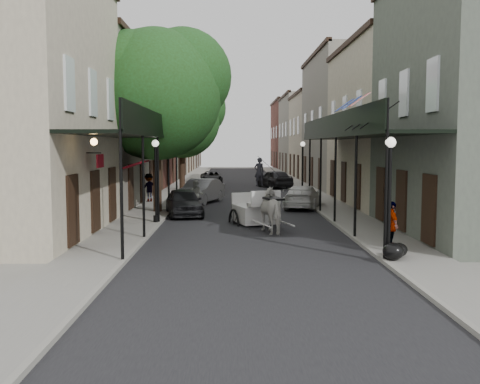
{
  "coord_description": "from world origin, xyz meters",
  "views": [
    {
      "loc": [
        -0.67,
        -18.03,
        3.58
      ],
      "look_at": [
        -0.33,
        4.6,
        1.6
      ],
      "focal_mm": 40.0,
      "sensor_mm": 36.0,
      "label": 1
    }
  ],
  "objects_px": {
    "carriage": "(251,197)",
    "car_right_far": "(274,179)",
    "lamppost_right_near": "(389,196)",
    "tree_far": "(186,116)",
    "car_left_far": "(211,178)",
    "car_right_near": "(303,197)",
    "pedestrian_sidewalk_left": "(149,188)",
    "lamppost_right_far": "(303,168)",
    "pedestrian_sidewalk_right": "(391,226)",
    "tree_near": "(164,89)",
    "car_left_mid": "(201,191)",
    "lamppost_left": "(156,179)",
    "pedestrian_walking": "(196,195)",
    "horse": "(274,210)",
    "car_left_near": "(184,202)"
  },
  "relations": [
    {
      "from": "car_left_near",
      "to": "car_right_near",
      "type": "relative_size",
      "value": 0.92
    },
    {
      "from": "pedestrian_walking",
      "to": "car_left_far",
      "type": "relative_size",
      "value": 0.38
    },
    {
      "from": "pedestrian_sidewalk_right",
      "to": "car_right_near",
      "type": "height_order",
      "value": "pedestrian_sidewalk_right"
    },
    {
      "from": "tree_far",
      "to": "pedestrian_sidewalk_right",
      "type": "xyz_separation_m",
      "value": [
        8.82,
        -24.89,
        -4.9
      ]
    },
    {
      "from": "pedestrian_sidewalk_left",
      "to": "car_right_near",
      "type": "distance_m",
      "value": 9.54
    },
    {
      "from": "tree_near",
      "to": "lamppost_right_near",
      "type": "distance_m",
      "value": 15.39
    },
    {
      "from": "car_left_far",
      "to": "lamppost_left",
      "type": "bearing_deg",
      "value": -97.36
    },
    {
      "from": "car_left_near",
      "to": "car_left_mid",
      "type": "relative_size",
      "value": 0.91
    },
    {
      "from": "lamppost_right_far",
      "to": "car_left_near",
      "type": "xyz_separation_m",
      "value": [
        -7.22,
        -9.0,
        -1.34
      ]
    },
    {
      "from": "lamppost_left",
      "to": "pedestrian_sidewalk_left",
      "type": "xyz_separation_m",
      "value": [
        -1.7,
        8.87,
        -1.06
      ]
    },
    {
      "from": "car_left_mid",
      "to": "tree_near",
      "type": "bearing_deg",
      "value": -90.17
    },
    {
      "from": "tree_near",
      "to": "horse",
      "type": "distance_m",
      "value": 10.02
    },
    {
      "from": "tree_near",
      "to": "car_right_far",
      "type": "relative_size",
      "value": 2.14
    },
    {
      "from": "car_left_near",
      "to": "car_right_near",
      "type": "distance_m",
      "value": 7.24
    },
    {
      "from": "carriage",
      "to": "pedestrian_walking",
      "type": "relative_size",
      "value": 1.87
    },
    {
      "from": "horse",
      "to": "pedestrian_walking",
      "type": "relative_size",
      "value": 1.33
    },
    {
      "from": "car_left_mid",
      "to": "lamppost_left",
      "type": "bearing_deg",
      "value": -81.23
    },
    {
      "from": "tree_far",
      "to": "car_left_far",
      "type": "xyz_separation_m",
      "value": [
        1.65,
        7.34,
        -5.24
      ]
    },
    {
      "from": "pedestrian_sidewalk_left",
      "to": "lamppost_right_far",
      "type": "bearing_deg",
      "value": 159.04
    },
    {
      "from": "tree_near",
      "to": "pedestrian_walking",
      "type": "xyz_separation_m",
      "value": [
        1.52,
        1.7,
        -5.67
      ]
    },
    {
      "from": "carriage",
      "to": "car_left_near",
      "type": "bearing_deg",
      "value": 125.38
    },
    {
      "from": "lamppost_left",
      "to": "pedestrian_sidewalk_right",
      "type": "height_order",
      "value": "lamppost_left"
    },
    {
      "from": "lamppost_right_near",
      "to": "tree_near",
      "type": "bearing_deg",
      "value": 124.27
    },
    {
      "from": "car_right_near",
      "to": "car_right_far",
      "type": "height_order",
      "value": "car_right_far"
    },
    {
      "from": "lamppost_right_near",
      "to": "car_right_near",
      "type": "relative_size",
      "value": 0.83
    },
    {
      "from": "lamppost_right_near",
      "to": "car_left_far",
      "type": "height_order",
      "value": "lamppost_right_near"
    },
    {
      "from": "tree_far",
      "to": "lamppost_left",
      "type": "relative_size",
      "value": 2.32
    },
    {
      "from": "pedestrian_walking",
      "to": "car_left_mid",
      "type": "relative_size",
      "value": 0.36
    },
    {
      "from": "car_left_far",
      "to": "car_right_near",
      "type": "xyz_separation_m",
      "value": [
        5.96,
        -19.28,
        0.05
      ]
    },
    {
      "from": "lamppost_right_far",
      "to": "car_left_mid",
      "type": "distance_m",
      "value": 7.47
    },
    {
      "from": "pedestrian_walking",
      "to": "car_left_near",
      "type": "height_order",
      "value": "pedestrian_walking"
    },
    {
      "from": "pedestrian_walking",
      "to": "car_right_far",
      "type": "height_order",
      "value": "pedestrian_walking"
    },
    {
      "from": "pedestrian_walking",
      "to": "car_left_far",
      "type": "xyz_separation_m",
      "value": [
        0.07,
        19.64,
        -0.22
      ]
    },
    {
      "from": "lamppost_right_far",
      "to": "car_left_near",
      "type": "relative_size",
      "value": 0.9
    },
    {
      "from": "tree_far",
      "to": "car_left_far",
      "type": "bearing_deg",
      "value": 77.36
    },
    {
      "from": "tree_far",
      "to": "pedestrian_sidewalk_right",
      "type": "bearing_deg",
      "value": -70.49
    },
    {
      "from": "lamppost_right_near",
      "to": "car_right_far",
      "type": "height_order",
      "value": "lamppost_right_near"
    },
    {
      "from": "carriage",
      "to": "car_right_near",
      "type": "bearing_deg",
      "value": 44.2
    },
    {
      "from": "car_left_mid",
      "to": "car_right_near",
      "type": "relative_size",
      "value": 1.01
    },
    {
      "from": "tree_far",
      "to": "carriage",
      "type": "distance_m",
      "value": 18.86
    },
    {
      "from": "lamppost_right_near",
      "to": "car_right_near",
      "type": "distance_m",
      "value": 14.32
    },
    {
      "from": "pedestrian_sidewalk_right",
      "to": "car_right_near",
      "type": "xyz_separation_m",
      "value": [
        -1.22,
        12.94,
        -0.28
      ]
    },
    {
      "from": "horse",
      "to": "car_right_far",
      "type": "xyz_separation_m",
      "value": [
        1.84,
        23.19,
        -0.15
      ]
    },
    {
      "from": "lamppost_left",
      "to": "car_left_far",
      "type": "xyz_separation_m",
      "value": [
        1.5,
        25.51,
        -1.45
      ]
    },
    {
      "from": "pedestrian_walking",
      "to": "car_left_near",
      "type": "bearing_deg",
      "value": -94.96
    },
    {
      "from": "carriage",
      "to": "car_right_far",
      "type": "height_order",
      "value": "carriage"
    },
    {
      "from": "lamppost_right_near",
      "to": "lamppost_left",
      "type": "relative_size",
      "value": 1.0
    },
    {
      "from": "lamppost_right_near",
      "to": "tree_far",
      "type": "bearing_deg",
      "value": 107.68
    },
    {
      "from": "horse",
      "to": "pedestrian_sidewalk_right",
      "type": "height_order",
      "value": "horse"
    },
    {
      "from": "pedestrian_sidewalk_left",
      "to": "car_right_near",
      "type": "relative_size",
      "value": 0.39
    }
  ]
}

